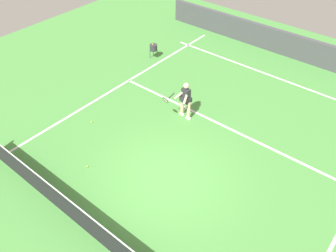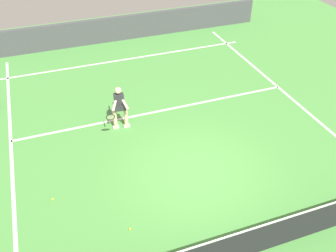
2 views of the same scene
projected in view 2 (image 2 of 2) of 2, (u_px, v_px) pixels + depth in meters
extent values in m
plane|color=#4C9342|center=(196.00, 173.00, 10.95)|extent=(26.73, 26.73, 0.00)
cube|color=#47474C|center=(113.00, 29.00, 18.17)|extent=(14.98, 0.24, 1.16)
cube|color=white|center=(126.00, 59.00, 16.84)|extent=(10.98, 0.10, 0.01)
cube|color=white|center=(158.00, 111.00, 13.51)|extent=(9.98, 0.10, 0.01)
cube|color=white|center=(336.00, 136.00, 12.33)|extent=(0.10, 18.56, 0.01)
cube|color=white|center=(14.00, 219.00, 9.57)|extent=(0.10, 18.56, 0.01)
cube|color=#232326|center=(249.00, 243.00, 8.44)|extent=(10.50, 0.02, 0.94)
cube|color=white|center=(252.00, 229.00, 8.15)|extent=(10.50, 0.02, 0.04)
cylinder|color=beige|center=(126.00, 117.00, 12.54)|extent=(0.13, 0.13, 0.78)
cylinder|color=beige|center=(115.00, 118.00, 12.48)|extent=(0.13, 0.13, 0.78)
cube|color=white|center=(127.00, 126.00, 12.74)|extent=(0.20, 0.10, 0.08)
cube|color=white|center=(116.00, 127.00, 12.68)|extent=(0.20, 0.10, 0.08)
cube|color=#2D2D33|center=(119.00, 101.00, 12.12)|extent=(0.35, 0.24, 0.52)
cube|color=#2D2D33|center=(119.00, 106.00, 12.24)|extent=(0.44, 0.33, 0.20)
sphere|color=beige|center=(118.00, 90.00, 11.89)|extent=(0.22, 0.22, 0.22)
cylinder|color=beige|center=(124.00, 103.00, 12.02)|extent=(0.22, 0.48, 0.37)
cylinder|color=beige|center=(115.00, 104.00, 11.97)|extent=(0.34, 0.45, 0.37)
cylinder|color=black|center=(110.00, 110.00, 11.75)|extent=(0.08, 0.30, 0.14)
torus|color=black|center=(111.00, 117.00, 11.55)|extent=(0.30, 0.16, 0.28)
cylinder|color=beige|center=(111.00, 117.00, 11.55)|extent=(0.25, 0.12, 0.23)
sphere|color=#D1E533|center=(130.00, 229.00, 9.29)|extent=(0.07, 0.07, 0.07)
sphere|color=#D1E533|center=(53.00, 199.00, 10.08)|extent=(0.07, 0.07, 0.07)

